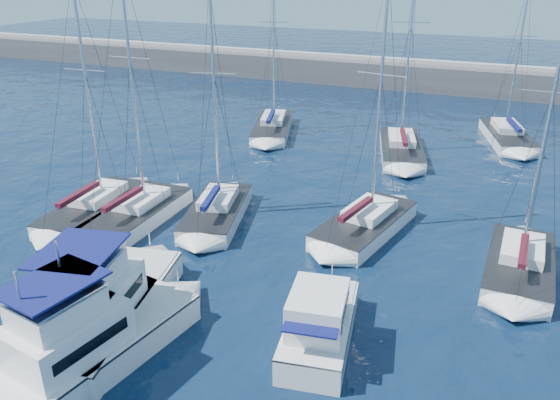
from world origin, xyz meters
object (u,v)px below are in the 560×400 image
at_px(sailboat_mid_d, 365,224).
at_px(motor_yacht_stbd_inner, 85,344).
at_px(sailboat_mid_b, 139,213).
at_px(sailboat_back_c, 507,136).
at_px(sailboat_mid_e, 520,265).
at_px(sailboat_mid_c, 217,211).
at_px(sailboat_back_a, 273,127).
at_px(motor_yacht_port_inner, 100,306).
at_px(sailboat_mid_a, 96,208).
at_px(sailboat_back_b, 401,148).
at_px(motor_yacht_stbd_outer, 319,326).

bearing_deg(sailboat_mid_d, motor_yacht_stbd_inner, -101.69).
height_order(motor_yacht_stbd_inner, sailboat_mid_b, sailboat_mid_b).
height_order(sailboat_mid_b, sailboat_back_c, sailboat_mid_b).
distance_m(motor_yacht_stbd_inner, sailboat_mid_e, 20.38).
relative_size(sailboat_mid_e, sailboat_back_c, 1.03).
bearing_deg(sailboat_back_c, sailboat_mid_b, -142.76).
xyz_separation_m(sailboat_mid_e, sailboat_back_c, (-1.66, 23.37, -0.02)).
height_order(sailboat_mid_c, sailboat_back_a, sailboat_back_a).
distance_m(motor_yacht_port_inner, sailboat_back_a, 30.15).
distance_m(sailboat_mid_a, sailboat_back_a, 20.88).
xyz_separation_m(sailboat_mid_a, sailboat_mid_e, (24.02, 2.87, 0.01)).
relative_size(motor_yacht_port_inner, sailboat_mid_d, 0.68).
distance_m(sailboat_mid_a, sailboat_mid_d, 16.36).
bearing_deg(sailboat_back_b, motor_yacht_stbd_inner, -115.70).
bearing_deg(sailboat_mid_b, sailboat_mid_c, 24.07).
height_order(motor_yacht_stbd_inner, sailboat_mid_d, sailboat_mid_d).
height_order(motor_yacht_port_inner, sailboat_mid_c, sailboat_mid_c).
xyz_separation_m(sailboat_mid_b, sailboat_back_b, (11.78, 18.70, -0.01)).
relative_size(sailboat_back_a, sailboat_back_c, 1.10).
xyz_separation_m(motor_yacht_stbd_inner, sailboat_mid_a, (-9.18, 11.09, -0.62)).
relative_size(motor_yacht_stbd_outer, sailboat_back_b, 0.38).
height_order(sailboat_mid_c, sailboat_mid_d, sailboat_mid_d).
relative_size(sailboat_mid_b, sailboat_mid_d, 1.07).
relative_size(sailboat_mid_a, sailboat_back_b, 0.85).
bearing_deg(motor_yacht_port_inner, sailboat_back_b, 63.23).
distance_m(motor_yacht_port_inner, sailboat_back_c, 37.99).
relative_size(sailboat_mid_c, sailboat_mid_e, 0.96).
xyz_separation_m(motor_yacht_port_inner, motor_yacht_stbd_outer, (8.74, 2.65, -0.19)).
bearing_deg(sailboat_back_c, sailboat_mid_c, -138.44).
distance_m(motor_yacht_stbd_inner, motor_yacht_stbd_outer, 8.98).
relative_size(sailboat_mid_a, sailboat_back_c, 0.99).
bearing_deg(sailboat_mid_b, sailboat_back_b, 55.91).
bearing_deg(sailboat_mid_b, sailboat_mid_e, 4.75).
xyz_separation_m(sailboat_mid_a, sailboat_mid_b, (2.89, 0.41, 0.02)).
xyz_separation_m(motor_yacht_stbd_inner, sailboat_back_b, (5.50, 30.20, -0.61)).
height_order(sailboat_back_a, sailboat_back_b, sailboat_back_b).
distance_m(motor_yacht_stbd_inner, sailboat_back_c, 39.60).
bearing_deg(sailboat_mid_c, motor_yacht_port_inner, -100.92).
bearing_deg(motor_yacht_stbd_outer, sailboat_mid_b, 144.03).
bearing_deg(sailboat_mid_a, motor_yacht_port_inner, -53.81).
bearing_deg(sailboat_back_b, sailboat_mid_c, -129.85).
relative_size(sailboat_mid_d, sailboat_mid_e, 0.99).
distance_m(motor_yacht_stbd_outer, sailboat_mid_a, 17.90).
bearing_deg(motor_yacht_port_inner, sailboat_mid_a, 118.49).
relative_size(motor_yacht_stbd_outer, sailboat_back_a, 0.41).
relative_size(motor_yacht_stbd_outer, sailboat_mid_b, 0.41).
distance_m(sailboat_mid_b, sailboat_back_b, 22.10).
bearing_deg(sailboat_mid_b, motor_yacht_stbd_inner, -63.21).
bearing_deg(sailboat_mid_d, motor_yacht_port_inner, -108.86).
height_order(sailboat_mid_c, sailboat_back_c, sailboat_back_c).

